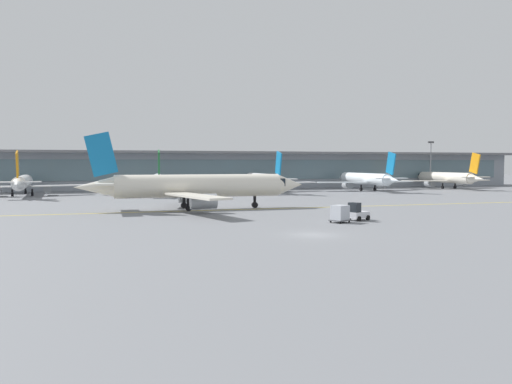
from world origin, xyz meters
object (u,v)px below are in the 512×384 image
object	(u,v)px
cargo_dolly_lead	(340,213)
baggage_tug	(357,213)
apron_light_mast_1	(431,162)
taxiing_regional_jet	(196,187)
gate_airplane_5	(446,178)
gate_airplane_2	(158,181)
gate_airplane_1	(23,183)
gate_airplane_4	(365,179)
gate_airplane_3	(263,180)

from	to	relation	value
cargo_dolly_lead	baggage_tug	bearing A→B (deg)	0.00
baggage_tug	apron_light_mast_1	world-z (taller)	apron_light_mast_1
taxiing_regional_jet	cargo_dolly_lead	distance (m)	24.10
taxiing_regional_jet	apron_light_mast_1	world-z (taller)	apron_light_mast_1
gate_airplane_5	apron_light_mast_1	distance (m)	10.26
gate_airplane_2	taxiing_regional_jet	distance (m)	36.49
gate_airplane_1	gate_airplane_4	world-z (taller)	gate_airplane_4
taxiing_regional_jet	cargo_dolly_lead	world-z (taller)	taxiing_regional_jet
cargo_dolly_lead	gate_airplane_3	bearing A→B (deg)	55.79
gate_airplane_3	apron_light_mast_1	xyz separation A→B (m)	(52.04, 10.86, 4.26)
gate_airplane_1	cargo_dolly_lead	world-z (taller)	gate_airplane_1
gate_airplane_1	gate_airplane_3	bearing A→B (deg)	-94.09
gate_airplane_1	baggage_tug	distance (m)	73.31
gate_airplane_1	apron_light_mast_1	size ratio (longest dim) A/B	2.13
gate_airplane_1	gate_airplane_3	xyz separation A→B (m)	(50.86, 0.80, 0.07)
gate_airplane_4	cargo_dolly_lead	world-z (taller)	gate_airplane_4
gate_airplane_4	gate_airplane_2	bearing A→B (deg)	90.16
gate_airplane_2	apron_light_mast_1	bearing A→B (deg)	-75.45
gate_airplane_2	taxiing_regional_jet	bearing A→B (deg)	-172.34
gate_airplane_1	apron_light_mast_1	xyz separation A→B (m)	(102.90, 11.66, 4.33)
gate_airplane_3	cargo_dolly_lead	distance (m)	60.78
apron_light_mast_1	baggage_tug	bearing A→B (deg)	-129.81
gate_airplane_5	taxiing_regional_jet	xyz separation A→B (m)	(-72.05, -41.54, 0.51)
gate_airplane_2	cargo_dolly_lead	distance (m)	58.71
gate_airplane_3	apron_light_mast_1	size ratio (longest dim) A/B	2.18
gate_airplane_3	cargo_dolly_lead	bearing A→B (deg)	170.47
gate_airplane_4	cargo_dolly_lead	xyz separation A→B (m)	(-34.19, -58.54, -1.70)
baggage_tug	apron_light_mast_1	bearing A→B (deg)	24.32
gate_airplane_3	baggage_tug	xyz separation A→B (m)	(-5.98, -58.74, -1.86)
cargo_dolly_lead	apron_light_mast_1	distance (m)	93.68
taxiing_regional_jet	gate_airplane_3	bearing A→B (deg)	60.73
apron_light_mast_1	gate_airplane_4	bearing A→B (deg)	-154.99
gate_airplane_5	apron_light_mast_1	xyz separation A→B (m)	(1.66, 9.18, 4.26)
baggage_tug	apron_light_mast_1	distance (m)	90.82
gate_airplane_2	cargo_dolly_lead	world-z (taller)	gate_airplane_2
gate_airplane_2	gate_airplane_3	world-z (taller)	same
gate_airplane_2	apron_light_mast_1	world-z (taller)	apron_light_mast_1
gate_airplane_2	apron_light_mast_1	xyz separation A→B (m)	(76.10, 14.31, 4.26)
gate_airplane_4	taxiing_regional_jet	size ratio (longest dim) A/B	0.84
gate_airplane_4	apron_light_mast_1	world-z (taller)	apron_light_mast_1
taxiing_regional_jet	baggage_tug	bearing A→B (deg)	-51.02
gate_airplane_1	gate_airplane_4	size ratio (longest dim) A/B	0.98
gate_airplane_5	gate_airplane_3	bearing A→B (deg)	92.36
gate_airplane_1	gate_airplane_4	xyz separation A→B (m)	(76.23, -0.78, 0.07)
cargo_dolly_lead	apron_light_mast_1	world-z (taller)	apron_light_mast_1
gate_airplane_5	apron_light_mast_1	size ratio (longest dim) A/B	2.18
gate_airplane_3	apron_light_mast_1	distance (m)	53.33
apron_light_mast_1	gate_airplane_5	bearing A→B (deg)	-100.22
gate_airplane_1	cargo_dolly_lead	bearing A→B (deg)	-149.66
gate_airplane_1	gate_airplane_3	distance (m)	50.87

